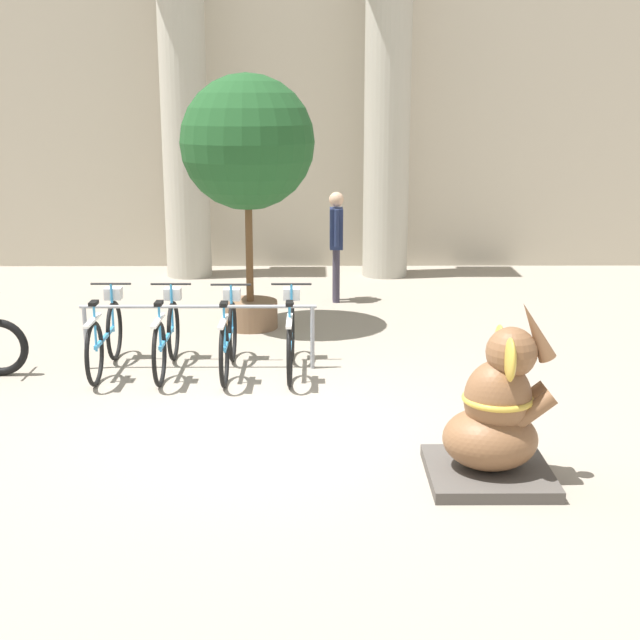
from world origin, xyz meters
name	(u,v)px	position (x,y,z in m)	size (l,w,h in m)	color
ground_plane	(264,428)	(0.00, 0.00, 0.00)	(60.00, 60.00, 0.00)	gray
building_facade	(287,103)	(0.00, 8.60, 3.00)	(20.00, 0.20, 6.00)	#B2A893
column_left	(185,126)	(-1.75, 7.60, 2.62)	(0.99, 0.99, 5.16)	#ADA899
column_right	(387,126)	(1.75, 7.60, 2.62)	(0.99, 0.99, 5.16)	#ADA899
bike_rack	(199,321)	(-0.86, 1.95, 0.58)	(2.75, 0.05, 0.77)	gray
bicycle_0	(105,337)	(-1.94, 1.86, 0.42)	(0.48, 1.73, 0.96)	black
bicycle_1	(167,337)	(-1.22, 1.84, 0.42)	(0.48, 1.73, 0.96)	black
bicycle_2	(229,338)	(-0.50, 1.80, 0.42)	(0.48, 1.73, 0.96)	black
bicycle_3	(291,337)	(0.22, 1.83, 0.42)	(0.48, 1.73, 0.96)	black
elephant_statue	(496,419)	(1.99, -1.18, 0.53)	(1.02, 1.02, 1.54)	#4C4742
person_pedestrian	(336,236)	(0.83, 5.51, 1.03)	(0.23, 0.47, 1.71)	#383342
potted_tree	(247,149)	(-0.40, 3.87, 2.44)	(1.79, 1.79, 3.42)	brown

